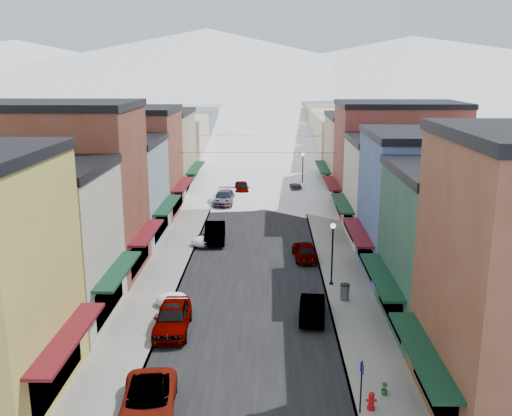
{
  "coord_description": "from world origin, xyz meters",
  "views": [
    {
      "loc": [
        1.21,
        -18.78,
        14.69
      ],
      "look_at": [
        0.0,
        31.54,
        2.34
      ],
      "focal_mm": 40.0,
      "sensor_mm": 36.0,
      "label": 1
    }
  ],
  "objects_px": {
    "car_dark_hatch": "(215,233)",
    "fire_hydrant": "(371,401)",
    "car_green_sedan": "(312,307)",
    "trash_can": "(345,292)",
    "car_white_suv": "(148,402)",
    "car_silver_sedan": "(173,317)",
    "streetlamp_near": "(332,246)"
  },
  "relations": [
    {
      "from": "car_dark_hatch",
      "to": "streetlamp_near",
      "type": "relative_size",
      "value": 1.13
    },
    {
      "from": "streetlamp_near",
      "to": "car_dark_hatch",
      "type": "bearing_deg",
      "value": 131.34
    },
    {
      "from": "car_silver_sedan",
      "to": "fire_hydrant",
      "type": "bearing_deg",
      "value": -40.03
    },
    {
      "from": "car_dark_hatch",
      "to": "car_white_suv",
      "type": "bearing_deg",
      "value": -94.86
    },
    {
      "from": "car_dark_hatch",
      "to": "streetlamp_near",
      "type": "bearing_deg",
      "value": -52.45
    },
    {
      "from": "car_dark_hatch",
      "to": "car_green_sedan",
      "type": "xyz_separation_m",
      "value": [
        7.34,
        -15.56,
        -0.11
      ]
    },
    {
      "from": "car_dark_hatch",
      "to": "car_green_sedan",
      "type": "relative_size",
      "value": 1.16
    },
    {
      "from": "trash_can",
      "to": "fire_hydrant",
      "type": "bearing_deg",
      "value": -91.84
    },
    {
      "from": "car_white_suv",
      "to": "trash_can",
      "type": "bearing_deg",
      "value": 45.08
    },
    {
      "from": "car_white_suv",
      "to": "car_dark_hatch",
      "type": "distance_m",
      "value": 25.73
    },
    {
      "from": "car_dark_hatch",
      "to": "trash_can",
      "type": "relative_size",
      "value": 4.64
    },
    {
      "from": "car_silver_sedan",
      "to": "fire_hydrant",
      "type": "xyz_separation_m",
      "value": [
        10.02,
        -7.76,
        -0.3
      ]
    },
    {
      "from": "car_dark_hatch",
      "to": "fire_hydrant",
      "type": "bearing_deg",
      "value": -73.7
    },
    {
      "from": "trash_can",
      "to": "car_white_suv",
      "type": "bearing_deg",
      "value": -128.46
    },
    {
      "from": "car_white_suv",
      "to": "fire_hydrant",
      "type": "xyz_separation_m",
      "value": [
        9.7,
        0.52,
        -0.17
      ]
    },
    {
      "from": "car_green_sedan",
      "to": "streetlamp_near",
      "type": "distance_m",
      "value": 5.97
    },
    {
      "from": "car_silver_sedan",
      "to": "car_green_sedan",
      "type": "distance_m",
      "value": 8.36
    },
    {
      "from": "car_white_suv",
      "to": "car_silver_sedan",
      "type": "relative_size",
      "value": 1.04
    },
    {
      "from": "car_silver_sedan",
      "to": "streetlamp_near",
      "type": "height_order",
      "value": "streetlamp_near"
    },
    {
      "from": "trash_can",
      "to": "streetlamp_near",
      "type": "xyz_separation_m",
      "value": [
        -0.57,
        2.75,
        2.21
      ]
    },
    {
      "from": "car_green_sedan",
      "to": "fire_hydrant",
      "type": "xyz_separation_m",
      "value": [
        1.88,
        -9.64,
        -0.17
      ]
    },
    {
      "from": "car_white_suv",
      "to": "car_green_sedan",
      "type": "xyz_separation_m",
      "value": [
        7.83,
        10.17,
        0.0
      ]
    },
    {
      "from": "car_silver_sedan",
      "to": "fire_hydrant",
      "type": "distance_m",
      "value": 12.67
    },
    {
      "from": "car_dark_hatch",
      "to": "fire_hydrant",
      "type": "relative_size",
      "value": 5.96
    },
    {
      "from": "car_silver_sedan",
      "to": "streetlamp_near",
      "type": "relative_size",
      "value": 1.11
    },
    {
      "from": "car_white_suv",
      "to": "car_silver_sedan",
      "type": "height_order",
      "value": "car_silver_sedan"
    },
    {
      "from": "car_dark_hatch",
      "to": "car_silver_sedan",
      "type": "bearing_deg",
      "value": -96.41
    },
    {
      "from": "streetlamp_near",
      "to": "car_white_suv",
      "type": "bearing_deg",
      "value": -121.64
    },
    {
      "from": "car_white_suv",
      "to": "car_dark_hatch",
      "type": "height_order",
      "value": "car_dark_hatch"
    },
    {
      "from": "car_silver_sedan",
      "to": "fire_hydrant",
      "type": "relative_size",
      "value": 5.86
    },
    {
      "from": "car_silver_sedan",
      "to": "trash_can",
      "type": "bearing_deg",
      "value": 20.75
    },
    {
      "from": "car_dark_hatch",
      "to": "streetlamp_near",
      "type": "height_order",
      "value": "streetlamp_near"
    }
  ]
}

